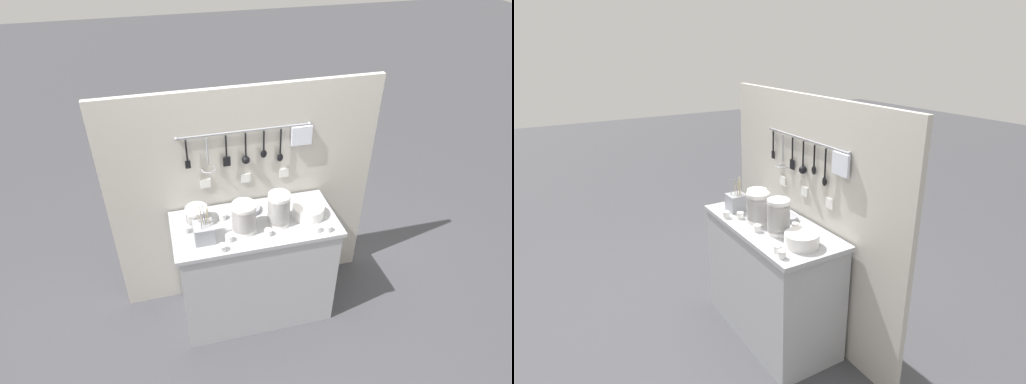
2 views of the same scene
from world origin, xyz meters
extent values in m
plane|color=#424247|center=(0.00, 0.00, 0.00)|extent=(20.00, 20.00, 0.00)
cube|color=#ADAFB5|center=(0.00, 0.00, 0.85)|extent=(1.13, 0.52, 0.03)
cube|color=#ADAFB5|center=(0.00, 0.00, 0.42)|extent=(1.09, 0.50, 0.84)
cube|color=#BCB7AD|center=(0.00, 0.30, 0.87)|extent=(1.93, 0.04, 1.73)
cylinder|color=#93969E|center=(0.00, 0.26, 1.43)|extent=(0.90, 0.01, 0.01)
sphere|color=#93969E|center=(-0.45, 0.26, 1.43)|extent=(0.02, 0.02, 0.02)
sphere|color=#93969E|center=(0.45, 0.26, 1.43)|extent=(0.02, 0.02, 0.02)
cylinder|color=black|center=(-0.39, 0.25, 1.34)|extent=(0.01, 0.01, 0.16)
cube|color=black|center=(-0.39, 0.25, 1.24)|extent=(0.04, 0.01, 0.06)
cylinder|color=#93969E|center=(-0.39, 0.26, 1.43)|extent=(0.01, 0.01, 0.02)
cylinder|color=#93969E|center=(-0.26, 0.25, 1.32)|extent=(0.01, 0.01, 0.20)
torus|color=#93969E|center=(-0.26, 0.25, 1.18)|extent=(0.10, 0.10, 0.01)
cylinder|color=#93969E|center=(-0.26, 0.26, 1.43)|extent=(0.01, 0.01, 0.02)
cylinder|color=black|center=(-0.13, 0.25, 1.34)|extent=(0.01, 0.01, 0.17)
cube|color=black|center=(-0.13, 0.25, 1.23)|extent=(0.05, 0.01, 0.07)
cylinder|color=#93969E|center=(-0.13, 0.26, 1.43)|extent=(0.01, 0.01, 0.02)
cylinder|color=black|center=(0.00, 0.25, 1.33)|extent=(0.01, 0.01, 0.18)
sphere|color=black|center=(0.00, 0.25, 1.22)|extent=(0.06, 0.06, 0.06)
cylinder|color=#93969E|center=(0.00, 0.26, 1.43)|extent=(0.00, 0.01, 0.02)
cylinder|color=black|center=(0.13, 0.25, 1.35)|extent=(0.01, 0.01, 0.15)
ellipsoid|color=black|center=(0.13, 0.25, 1.25)|extent=(0.04, 0.02, 0.06)
cylinder|color=#93969E|center=(0.13, 0.26, 1.43)|extent=(0.01, 0.01, 0.02)
cylinder|color=black|center=(0.24, 0.25, 1.32)|extent=(0.01, 0.01, 0.19)
ellipsoid|color=black|center=(0.24, 0.25, 1.20)|extent=(0.04, 0.02, 0.06)
cylinder|color=#93969E|center=(0.24, 0.26, 1.43)|extent=(0.01, 0.01, 0.02)
cube|color=silver|center=(0.39, 0.25, 1.35)|extent=(0.14, 0.02, 0.14)
cylinder|color=#93969E|center=(0.39, 0.26, 1.43)|extent=(0.01, 0.01, 0.02)
cube|color=white|center=(-0.28, 0.27, 1.06)|extent=(0.07, 0.01, 0.07)
cube|color=white|center=(0.00, 0.27, 1.06)|extent=(0.07, 0.01, 0.07)
cube|color=white|center=(0.28, 0.27, 1.06)|extent=(0.07, 0.01, 0.07)
cylinder|color=white|center=(-0.09, -0.06, 0.89)|extent=(0.16, 0.16, 0.05)
cylinder|color=white|center=(-0.09, -0.06, 0.92)|extent=(0.16, 0.16, 0.05)
cylinder|color=white|center=(-0.09, -0.06, 0.95)|extent=(0.16, 0.16, 0.05)
cylinder|color=white|center=(-0.09, -0.06, 0.98)|extent=(0.16, 0.16, 0.05)
cylinder|color=white|center=(-0.09, -0.06, 1.00)|extent=(0.16, 0.16, 0.05)
cylinder|color=white|center=(-0.09, -0.06, 1.03)|extent=(0.16, 0.16, 0.05)
cylinder|color=white|center=(-0.09, -0.06, 1.06)|extent=(0.16, 0.16, 0.05)
cylinder|color=white|center=(-0.38, 0.10, 0.89)|extent=(0.15, 0.15, 0.05)
cylinder|color=white|center=(-0.38, 0.10, 0.92)|extent=(0.15, 0.15, 0.05)
cylinder|color=white|center=(-0.38, 0.10, 0.94)|extent=(0.15, 0.15, 0.05)
cylinder|color=white|center=(-0.38, 0.10, 0.97)|extent=(0.15, 0.15, 0.05)
cylinder|color=white|center=(0.15, -0.04, 0.89)|extent=(0.15, 0.15, 0.05)
cylinder|color=white|center=(0.15, -0.04, 0.92)|extent=(0.15, 0.15, 0.05)
cylinder|color=white|center=(0.15, -0.04, 0.95)|extent=(0.15, 0.15, 0.05)
cylinder|color=white|center=(0.15, -0.04, 0.97)|extent=(0.15, 0.15, 0.05)
cylinder|color=white|center=(0.15, -0.04, 1.00)|extent=(0.15, 0.15, 0.05)
cylinder|color=white|center=(0.15, -0.04, 1.03)|extent=(0.15, 0.15, 0.05)
cylinder|color=white|center=(0.15, -0.04, 1.06)|extent=(0.15, 0.15, 0.05)
cylinder|color=white|center=(0.15, -0.04, 1.08)|extent=(0.15, 0.15, 0.05)
cylinder|color=white|center=(0.38, -0.01, 0.87)|extent=(0.22, 0.22, 0.01)
cylinder|color=white|center=(0.38, -0.01, 0.88)|extent=(0.22, 0.22, 0.01)
cylinder|color=white|center=(0.38, -0.01, 0.89)|extent=(0.22, 0.22, 0.01)
cylinder|color=white|center=(0.38, -0.01, 0.90)|extent=(0.22, 0.22, 0.01)
cylinder|color=white|center=(0.38, -0.01, 0.91)|extent=(0.22, 0.22, 0.01)
cylinder|color=white|center=(0.38, -0.01, 0.92)|extent=(0.22, 0.22, 0.01)
cylinder|color=white|center=(0.38, -0.01, 0.93)|extent=(0.22, 0.22, 0.01)
cylinder|color=white|center=(0.38, -0.01, 0.94)|extent=(0.22, 0.22, 0.01)
cylinder|color=white|center=(0.38, -0.01, 0.95)|extent=(0.22, 0.22, 0.01)
cylinder|color=#93969E|center=(0.00, 0.13, 0.89)|extent=(0.14, 0.14, 0.03)
cube|color=#93969E|center=(-0.36, -0.09, 0.93)|extent=(0.13, 0.13, 0.12)
cylinder|color=#C6B793|center=(-0.37, -0.06, 1.03)|extent=(0.01, 0.01, 0.19)
cylinder|color=#C6B793|center=(-0.33, -0.06, 1.03)|extent=(0.02, 0.03, 0.20)
cylinder|color=#93969E|center=(-0.36, -0.08, 1.02)|extent=(0.02, 0.03, 0.18)
cylinder|color=#93969E|center=(-0.34, -0.08, 1.04)|extent=(0.02, 0.03, 0.21)
cylinder|color=#C6B793|center=(-0.36, -0.10, 1.02)|extent=(0.02, 0.02, 0.17)
cylinder|color=#C6B793|center=(-0.38, -0.05, 1.01)|extent=(0.02, 0.01, 0.17)
cylinder|color=#C6B793|center=(-0.33, -0.07, 1.03)|extent=(0.03, 0.02, 0.19)
cylinder|color=#93969E|center=(-0.37, -0.12, 1.02)|extent=(0.01, 0.01, 0.18)
cylinder|color=#C6B793|center=(-0.32, -0.10, 1.01)|extent=(0.03, 0.01, 0.16)
cylinder|color=white|center=(0.15, 0.09, 0.89)|extent=(0.05, 0.05, 0.05)
cylinder|color=white|center=(0.38, -0.19, 0.89)|extent=(0.05, 0.05, 0.05)
cylinder|color=white|center=(0.45, -0.20, 0.89)|extent=(0.05, 0.05, 0.05)
cylinder|color=white|center=(-0.26, -0.22, 0.89)|extent=(0.05, 0.05, 0.05)
cylinder|color=white|center=(-0.21, 0.09, 0.89)|extent=(0.05, 0.05, 0.05)
cylinder|color=white|center=(-0.21, -0.14, 0.89)|extent=(0.05, 0.05, 0.05)
cylinder|color=white|center=(-0.47, 0.01, 0.89)|extent=(0.05, 0.05, 0.05)
cylinder|color=white|center=(0.05, -0.14, 0.89)|extent=(0.05, 0.05, 0.05)
camera|label=1|loc=(-0.54, -2.18, 2.73)|focal=30.00mm
camera|label=2|loc=(2.31, -1.41, 2.06)|focal=30.00mm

